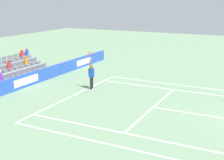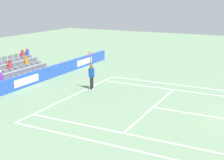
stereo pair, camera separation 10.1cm
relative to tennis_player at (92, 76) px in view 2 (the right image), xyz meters
The scene contains 12 objects.
line_baseline 1.91m from the tennis_player, 13.31° to the right, with size 10.97×0.10×0.01m, color white.
line_service 5.45m from the tennis_player, 72.78° to the left, with size 8.23×0.10×0.01m, color white.
line_centre_service 8.52m from the tennis_player, 79.20° to the left, with size 0.10×6.40×0.01m, color white.
line_singles_sideline_left 8.03m from the tennis_player, 44.34° to the left, with size 0.10×11.89×0.01m, color white.
line_singles_sideline_right 6.20m from the tennis_player, 114.42° to the left, with size 0.10×11.89×0.01m, color white.
line_doubles_sideline_left 9.06m from the tennis_player, 38.23° to the left, with size 0.10×11.89×0.01m, color white.
line_doubles_sideline_right 6.87m from the tennis_player, 124.99° to the left, with size 0.10×11.89×0.01m, color white.
line_centre_mark 1.89m from the tennis_player, ahead, with size 0.10×0.20×0.01m, color white.
sponsor_barrier 4.86m from the tennis_player, 70.83° to the right, with size 23.47×0.22×0.96m.
tennis_player is the anchor object (origin of this frame).
stadium_stand 7.07m from the tennis_player, 77.03° to the right, with size 8.06×2.85×2.15m.
loose_tennis_ball 8.98m from the tennis_player, 69.60° to the left, with size 0.07×0.07×0.07m, color #D1E533.
Camera 2 is at (16.64, -0.60, 6.19)m, focal length 50.55 mm.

